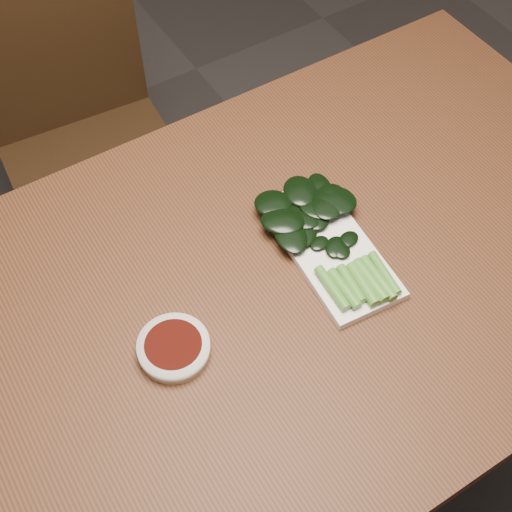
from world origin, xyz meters
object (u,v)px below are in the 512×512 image
(chair_far, at_px, (85,135))
(serving_plate, at_px, (330,248))
(sauce_bowl, at_px, (174,348))
(gai_lan, at_px, (315,225))
(table, at_px, (268,310))

(chair_far, relative_size, serving_plate, 3.17)
(sauce_bowl, bearing_deg, gai_lan, 13.35)
(table, xyz_separation_m, chair_far, (-0.04, 0.73, -0.19))
(serving_plate, relative_size, gai_lan, 0.96)
(sauce_bowl, distance_m, serving_plate, 0.30)
(serving_plate, bearing_deg, table, -177.18)
(table, bearing_deg, chair_far, 93.40)
(chair_far, xyz_separation_m, gai_lan, (0.16, -0.69, 0.29))
(table, xyz_separation_m, sauce_bowl, (-0.18, -0.03, 0.08))
(sauce_bowl, height_order, serving_plate, sauce_bowl)
(table, bearing_deg, gai_lan, 21.19)
(chair_far, distance_m, gai_lan, 0.76)
(table, distance_m, gai_lan, 0.16)
(sauce_bowl, relative_size, serving_plate, 0.38)
(serving_plate, bearing_deg, gai_lan, 94.91)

